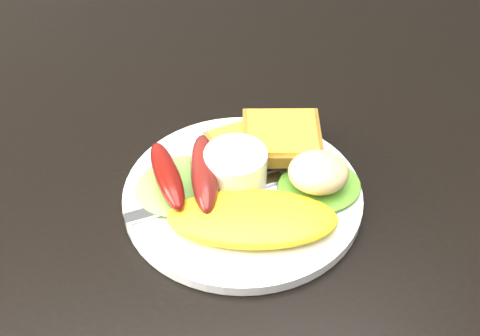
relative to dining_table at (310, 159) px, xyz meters
The scene contains 13 objects.
dining_table is the anchor object (origin of this frame).
dining_chair 0.82m from the dining_table, 93.04° to the left, with size 0.46×0.46×0.06m, color tan.
plate 0.11m from the dining_table, 146.13° to the right, with size 0.22×0.22×0.01m, color white.
lettuce_left 0.15m from the dining_table, 163.29° to the right, with size 0.09×0.08×0.01m, color #479436.
lettuce_right 0.08m from the dining_table, 104.50° to the right, with size 0.08×0.07×0.01m, color #308C24.
omelette 0.15m from the dining_table, 131.22° to the right, with size 0.15×0.07×0.02m, color yellow.
sausage_a 0.17m from the dining_table, 164.39° to the right, with size 0.02×0.09×0.02m, color maroon.
sausage_b 0.14m from the dining_table, 158.60° to the right, with size 0.03×0.10×0.03m, color maroon.
ramekin 0.11m from the dining_table, 153.77° to the right, with size 0.06×0.06×0.03m, color white.
toast_a 0.08m from the dining_table, behind, with size 0.07×0.07×0.01m, color #945624.
toast_b 0.07m from the dining_table, 156.51° to the right, with size 0.08×0.08×0.01m, color olive.
potato_salad 0.10m from the dining_table, 106.32° to the right, with size 0.06×0.05×0.03m, color beige.
fork 0.14m from the dining_table, 153.62° to the right, with size 0.15×0.01×0.00m, color #ADAFB7.
Camera 1 is at (-0.20, -0.49, 1.20)m, focal length 50.00 mm.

